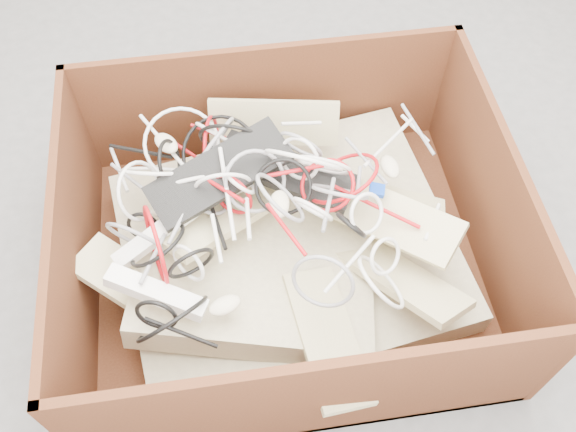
{
  "coord_description": "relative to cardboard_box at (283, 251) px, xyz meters",
  "views": [
    {
      "loc": [
        -0.21,
        -1.31,
        1.89
      ],
      "look_at": [
        -0.05,
        -0.26,
        0.3
      ],
      "focal_mm": 39.26,
      "sensor_mm": 36.0,
      "label": 1
    }
  ],
  "objects": [
    {
      "name": "ground",
      "position": [
        0.07,
        0.28,
        -0.13
      ],
      "size": [
        3.0,
        3.0,
        0.0
      ],
      "primitive_type": "plane",
      "color": "#565558",
      "rests_on": "ground"
    },
    {
      "name": "cardboard_box",
      "position": [
        0.0,
        0.0,
        0.0
      ],
      "size": [
        1.31,
        1.09,
        0.54
      ],
      "color": "#3C1C0F",
      "rests_on": "ground"
    },
    {
      "name": "keyboard_pile",
      "position": [
        0.01,
        0.02,
        0.15
      ],
      "size": [
        1.2,
        1.03,
        0.37
      ],
      "color": "#CABE8E",
      "rests_on": "cardboard_box"
    },
    {
      "name": "mice_scatter",
      "position": [
        -0.1,
        0.04,
        0.23
      ],
      "size": [
        0.79,
        0.63,
        0.17
      ],
      "color": "beige",
      "rests_on": "keyboard_pile"
    },
    {
      "name": "power_strip_left",
      "position": [
        -0.37,
        -0.02,
        0.22
      ],
      "size": [
        0.26,
        0.17,
        0.11
      ],
      "primitive_type": "cube",
      "rotation": [
        0.14,
        -0.26,
        0.46
      ],
      "color": "white",
      "rests_on": "keyboard_pile"
    },
    {
      "name": "power_strip_right",
      "position": [
        -0.38,
        -0.21,
        0.21
      ],
      "size": [
        0.28,
        0.18,
        0.1
      ],
      "primitive_type": "cube",
      "rotation": [
        -0.1,
        0.17,
        -0.47
      ],
      "color": "white",
      "rests_on": "keyboard_pile"
    },
    {
      "name": "vga_plug",
      "position": [
        0.29,
        0.03,
        0.24
      ],
      "size": [
        0.06,
        0.05,
        0.03
      ],
      "primitive_type": "cube",
      "rotation": [
        0.09,
        0.14,
        -0.3
      ],
      "color": "#0C39B8",
      "rests_on": "keyboard_pile"
    },
    {
      "name": "cable_tangle",
      "position": [
        -0.12,
        0.07,
        0.26
      ],
      "size": [
        1.07,
        0.81,
        0.44
      ],
      "color": "#B40C13",
      "rests_on": "keyboard_pile"
    }
  ]
}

